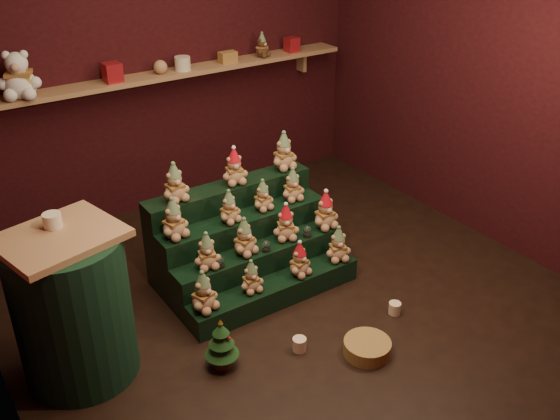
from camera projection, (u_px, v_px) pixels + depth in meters
ground at (289, 299)px, 4.74m from camera, size 4.00×4.00×0.00m
back_wall at (159, 58)px, 5.58m from camera, size 4.00×0.10×2.80m
right_wall at (495, 76)px, 5.09m from camera, size 0.10×4.00×2.80m
back_shelf at (169, 75)px, 5.50m from camera, size 3.60×0.26×0.24m
riser_tier_front at (276, 292)px, 4.67m from camera, size 1.40×0.22×0.18m
riser_tier_midfront at (260, 268)px, 4.79m from camera, size 1.40×0.22×0.36m
riser_tier_midback at (245, 246)px, 4.91m from camera, size 1.40×0.22×0.54m
riser_tier_back at (230, 225)px, 5.02m from camera, size 1.40×0.22×0.72m
teddy_0 at (203, 291)px, 4.26m from camera, size 0.27×0.26×0.30m
teddy_1 at (251, 276)px, 4.47m from camera, size 0.19×0.17×0.25m
teddy_2 at (299, 259)px, 4.65m from camera, size 0.23×0.22×0.27m
teddy_3 at (338, 244)px, 4.83m from camera, size 0.25×0.23×0.28m
teddy_4 at (207, 251)px, 4.41m from camera, size 0.23×0.22×0.28m
teddy_5 at (244, 237)px, 4.57m from camera, size 0.26×0.24×0.29m
teddy_6 at (286, 222)px, 4.77m from camera, size 0.26×0.25×0.29m
teddy_7 at (325, 210)px, 4.92m from camera, size 0.22×0.20×0.31m
teddy_8 at (173, 218)px, 4.43m from camera, size 0.27×0.25×0.31m
teddy_9 at (229, 207)px, 4.64m from camera, size 0.21×0.20×0.26m
teddy_10 at (263, 195)px, 4.82m from camera, size 0.19×0.18×0.25m
teddy_11 at (293, 184)px, 4.96m from camera, size 0.21×0.19×0.27m
teddy_12 at (175, 183)px, 4.54m from camera, size 0.23×0.21×0.29m
teddy_13 at (234, 166)px, 4.81m from camera, size 0.23×0.22×0.29m
teddy_14 at (284, 151)px, 5.05m from camera, size 0.23×0.20×0.31m
snow_globe_a at (221, 262)px, 4.46m from camera, size 0.06×0.06×0.08m
snow_globe_b at (266, 246)px, 4.65m from camera, size 0.06×0.06×0.09m
snow_globe_c at (307, 231)px, 4.84m from camera, size 0.07×0.07×0.09m
side_table at (73, 307)px, 3.83m from camera, size 0.78×0.71×1.02m
table_ornament at (52, 220)px, 3.64m from camera, size 0.11×0.11×0.09m
mini_christmas_tree at (222, 344)px, 4.01m from camera, size 0.22×0.22×0.38m
mug_left at (299, 344)px, 4.21m from camera, size 0.09×0.09×0.09m
mug_right at (395, 308)px, 4.57m from camera, size 0.09×0.09×0.09m
wicker_basket at (367, 348)px, 4.18m from camera, size 0.38×0.38×0.10m
white_bear at (17, 68)px, 4.74m from camera, size 0.42×0.40×0.46m
brown_bear at (262, 45)px, 5.88m from camera, size 0.21×0.20×0.23m
gift_tin_red_a at (112, 72)px, 5.18m from camera, size 0.14×0.14×0.16m
gift_tin_cream at (183, 63)px, 5.51m from camera, size 0.14×0.14×0.12m
gift_tin_red_b at (292, 45)px, 6.09m from camera, size 0.12×0.12×0.14m
shelf_plush_ball at (160, 67)px, 5.40m from camera, size 0.12×0.12×0.12m
scarf_gift_box at (228, 57)px, 5.74m from camera, size 0.16×0.10×0.10m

